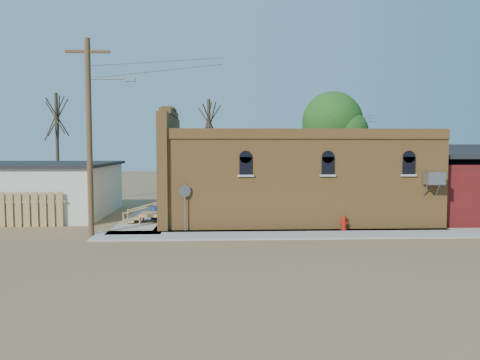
{
  "coord_description": "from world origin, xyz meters",
  "views": [
    {
      "loc": [
        -2.28,
        -20.5,
        4.09
      ],
      "look_at": [
        -1.2,
        3.62,
        2.4
      ],
      "focal_mm": 35.0,
      "sensor_mm": 36.0,
      "label": 1
    }
  ],
  "objects_px": {
    "fire_hydrant": "(344,223)",
    "stop_sign": "(185,195)",
    "utility_pole": "(90,132)",
    "trash_barrel": "(155,213)",
    "brick_bar": "(289,179)"
  },
  "relations": [
    {
      "from": "brick_bar",
      "to": "stop_sign",
      "type": "distance_m",
      "value": 6.7
    },
    {
      "from": "brick_bar",
      "to": "stop_sign",
      "type": "bearing_deg",
      "value": -146.41
    },
    {
      "from": "utility_pole",
      "to": "fire_hydrant",
      "type": "bearing_deg",
      "value": 2.86
    },
    {
      "from": "brick_bar",
      "to": "trash_barrel",
      "type": "xyz_separation_m",
      "value": [
        -7.5,
        0.01,
        -1.89
      ]
    },
    {
      "from": "utility_pole",
      "to": "fire_hydrant",
      "type": "distance_m",
      "value": 12.72
    },
    {
      "from": "utility_pole",
      "to": "trash_barrel",
      "type": "distance_m",
      "value": 6.52
    },
    {
      "from": "stop_sign",
      "to": "trash_barrel",
      "type": "bearing_deg",
      "value": 118.92
    },
    {
      "from": "fire_hydrant",
      "to": "trash_barrel",
      "type": "distance_m",
      "value": 10.33
    },
    {
      "from": "fire_hydrant",
      "to": "stop_sign",
      "type": "distance_m",
      "value": 7.83
    },
    {
      "from": "brick_bar",
      "to": "fire_hydrant",
      "type": "bearing_deg",
      "value": -59.84
    },
    {
      "from": "utility_pole",
      "to": "trash_barrel",
      "type": "height_order",
      "value": "utility_pole"
    },
    {
      "from": "utility_pole",
      "to": "trash_barrel",
      "type": "xyz_separation_m",
      "value": [
        2.29,
        4.3,
        -4.32
      ]
    },
    {
      "from": "fire_hydrant",
      "to": "brick_bar",
      "type": "bearing_deg",
      "value": 132.94
    },
    {
      "from": "fire_hydrant",
      "to": "trash_barrel",
      "type": "height_order",
      "value": "trash_barrel"
    },
    {
      "from": "fire_hydrant",
      "to": "stop_sign",
      "type": "xyz_separation_m",
      "value": [
        -7.71,
        0.0,
        1.37
      ]
    }
  ]
}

